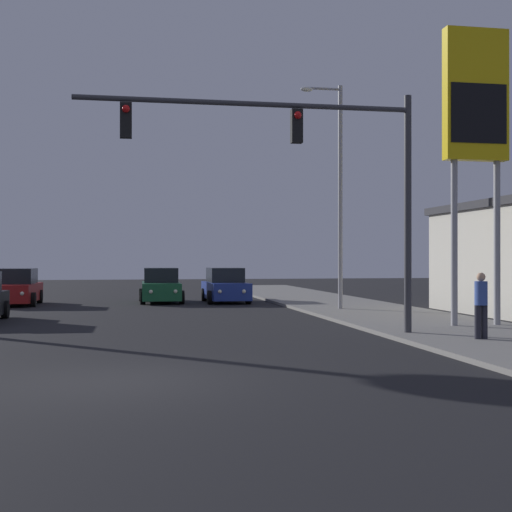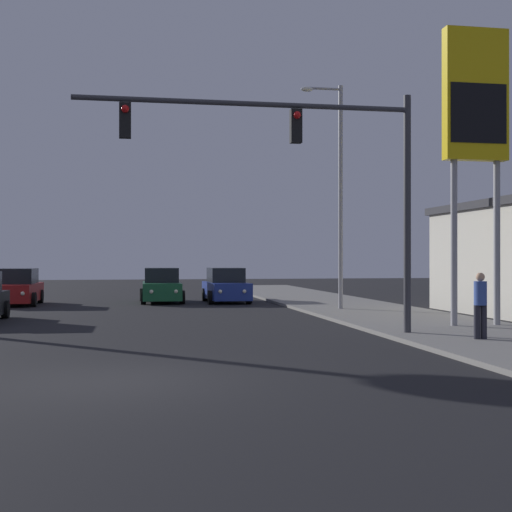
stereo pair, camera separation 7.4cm
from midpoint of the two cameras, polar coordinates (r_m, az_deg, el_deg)
The scene contains 9 objects.
ground_plane at distance 12.90m, azimuth -11.02°, elevation -9.78°, with size 120.00×120.00×0.00m, color black.
sidewalk_right at distance 24.66m, azimuth 12.03°, elevation -5.04°, with size 5.00×60.00×0.12m.
car_red at distance 34.48m, azimuth -18.70°, elevation -2.48°, with size 2.04×4.34×1.68m.
car_blue at distance 34.70m, azimuth -2.52°, elevation -2.47°, with size 2.04×4.34×1.68m.
car_green at distance 34.85m, azimuth -7.67°, elevation -2.46°, with size 2.04×4.33×1.68m.
traffic_light_mast at distance 19.27m, azimuth 4.43°, elevation 7.77°, with size 9.06×0.36×6.50m.
street_lamp at distance 29.03m, azimuth 6.44°, elevation 5.69°, with size 1.74×0.24×9.00m.
gas_station_sign at distance 23.03m, azimuth 17.08°, elevation 11.01°, with size 2.00×0.42×9.00m.
pedestrian_on_sidewalk at distance 18.82m, azimuth 17.45°, elevation -3.57°, with size 0.34×0.32×1.67m.
Camera 1 is at (0.11, -12.71, 2.15)m, focal length 50.00 mm.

